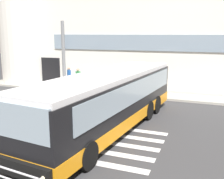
{
  "coord_description": "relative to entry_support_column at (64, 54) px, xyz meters",
  "views": [
    {
      "loc": [
        5.88,
        -13.87,
        4.48
      ],
      "look_at": [
        0.86,
        -0.71,
        1.5
      ],
      "focal_mm": 42.56,
      "sensor_mm": 36.0,
      "label": 1
    }
  ],
  "objects": [
    {
      "name": "ground_plane",
      "position": [
        5.79,
        -5.4,
        -2.83
      ],
      "size": [
        80.0,
        90.0,
        0.02
      ],
      "primitive_type": "cube",
      "color": "#353538",
      "rests_on": "ground"
    },
    {
      "name": "bay_paint_stripes",
      "position": [
        7.79,
        -9.6,
        -2.82
      ],
      "size": [
        4.4,
        3.96,
        0.01
      ],
      "color": "silver",
      "rests_on": "ground"
    },
    {
      "name": "terminal_building",
      "position": [
        5.1,
        6.23,
        1.56
      ],
      "size": [
        23.73,
        13.8,
        8.78
      ],
      "color": "silver",
      "rests_on": "ground"
    },
    {
      "name": "boarding_curb",
      "position": [
        5.79,
        -0.6,
        -2.75
      ],
      "size": [
        25.93,
        2.0,
        0.15
      ],
      "primitive_type": "cube",
      "color": "#9E9B93",
      "rests_on": "ground"
    },
    {
      "name": "entry_support_column",
      "position": [
        0.0,
        0.0,
        0.0
      ],
      "size": [
        0.28,
        0.28,
        5.34
      ],
      "primitive_type": "cylinder",
      "color": "slate",
      "rests_on": "boarding_curb"
    },
    {
      "name": "bus_main_foreground",
      "position": [
        7.22,
        -8.13,
        -1.49
      ],
      "size": [
        4.19,
        11.68,
        2.7
      ],
      "color": "black",
      "rests_on": "ground"
    },
    {
      "name": "passenger_near_column",
      "position": [
        0.8,
        -0.59,
        -1.74
      ],
      "size": [
        0.45,
        0.44,
        1.68
      ],
      "color": "#2D2D33",
      "rests_on": "boarding_curb"
    },
    {
      "name": "passenger_by_doorway",
      "position": [
        1.87,
        -0.98,
        -1.71
      ],
      "size": [
        0.52,
        0.49,
        1.68
      ],
      "color": "#2D2D33",
      "rests_on": "boarding_curb"
    }
  ]
}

